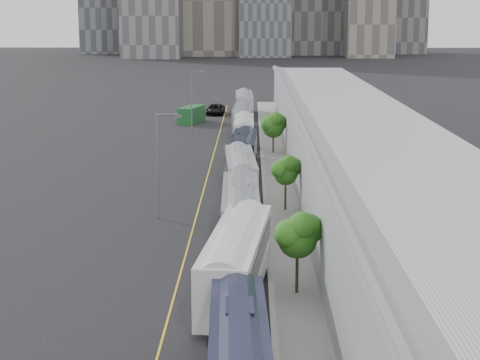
{
  "coord_description": "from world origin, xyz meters",
  "views": [
    {
      "loc": [
        2.99,
        -9.76,
        16.03
      ],
      "look_at": [
        2.05,
        53.49,
        3.0
      ],
      "focal_mm": 60.0,
      "sensor_mm": 36.0,
      "label": 1
    }
  ],
  "objects_px": {
    "bus_4": "(240,176)",
    "shipping_container": "(192,115)",
    "suv": "(216,109)",
    "bus_5": "(244,153)",
    "bus_2": "(237,267)",
    "street_lamp_far": "(193,98)",
    "bus_3": "(241,215)",
    "bus_7": "(243,120)",
    "bus_6": "(244,133)",
    "street_lamp_near": "(160,158)",
    "bus_8": "(244,106)"
  },
  "relations": [
    {
      "from": "bus_2",
      "to": "street_lamp_near",
      "type": "xyz_separation_m",
      "value": [
        -6.45,
        17.96,
        3.19
      ]
    },
    {
      "from": "bus_6",
      "to": "suv",
      "type": "height_order",
      "value": "bus_6"
    },
    {
      "from": "shipping_container",
      "to": "street_lamp_far",
      "type": "bearing_deg",
      "value": -69.03
    },
    {
      "from": "bus_4",
      "to": "shipping_container",
      "type": "height_order",
      "value": "bus_4"
    },
    {
      "from": "bus_2",
      "to": "bus_6",
      "type": "bearing_deg",
      "value": 96.12
    },
    {
      "from": "bus_2",
      "to": "bus_7",
      "type": "relative_size",
      "value": 1.12
    },
    {
      "from": "bus_3",
      "to": "street_lamp_near",
      "type": "relative_size",
      "value": 1.57
    },
    {
      "from": "bus_3",
      "to": "bus_4",
      "type": "relative_size",
      "value": 1.04
    },
    {
      "from": "bus_2",
      "to": "suv",
      "type": "bearing_deg",
      "value": 99.35
    },
    {
      "from": "bus_4",
      "to": "shipping_container",
      "type": "xyz_separation_m",
      "value": [
        -8.14,
        48.73,
        -0.34
      ]
    },
    {
      "from": "bus_2",
      "to": "street_lamp_near",
      "type": "relative_size",
      "value": 1.68
    },
    {
      "from": "bus_5",
      "to": "bus_2",
      "type": "bearing_deg",
      "value": -88.23
    },
    {
      "from": "bus_5",
      "to": "bus_7",
      "type": "xyz_separation_m",
      "value": [
        -0.45,
        27.2,
        0.04
      ]
    },
    {
      "from": "bus_4",
      "to": "street_lamp_near",
      "type": "relative_size",
      "value": 1.52
    },
    {
      "from": "street_lamp_far",
      "to": "suv",
      "type": "distance_m",
      "value": 23.19
    },
    {
      "from": "bus_4",
      "to": "bus_7",
      "type": "height_order",
      "value": "bus_4"
    },
    {
      "from": "bus_6",
      "to": "street_lamp_far",
      "type": "bearing_deg",
      "value": 129.45
    },
    {
      "from": "bus_4",
      "to": "suv",
      "type": "xyz_separation_m",
      "value": [
        -4.96,
        59.21,
        -0.73
      ]
    },
    {
      "from": "bus_2",
      "to": "bus_7",
      "type": "bearing_deg",
      "value": 96.36
    },
    {
      "from": "bus_3",
      "to": "suv",
      "type": "distance_m",
      "value": 74.49
    },
    {
      "from": "bus_4",
      "to": "street_lamp_far",
      "type": "xyz_separation_m",
      "value": [
        -6.98,
        36.49,
        3.47
      ]
    },
    {
      "from": "bus_8",
      "to": "suv",
      "type": "height_order",
      "value": "bus_8"
    },
    {
      "from": "bus_3",
      "to": "bus_7",
      "type": "relative_size",
      "value": 1.05
    },
    {
      "from": "bus_3",
      "to": "shipping_container",
      "type": "relative_size",
      "value": 2.08
    },
    {
      "from": "bus_2",
      "to": "bus_8",
      "type": "relative_size",
      "value": 1.06
    },
    {
      "from": "bus_7",
      "to": "bus_8",
      "type": "height_order",
      "value": "bus_8"
    },
    {
      "from": "bus_8",
      "to": "street_lamp_far",
      "type": "relative_size",
      "value": 1.55
    },
    {
      "from": "street_lamp_near",
      "to": "bus_6",
      "type": "bearing_deg",
      "value": 80.54
    },
    {
      "from": "bus_4",
      "to": "bus_8",
      "type": "height_order",
      "value": "bus_8"
    },
    {
      "from": "bus_3",
      "to": "bus_7",
      "type": "bearing_deg",
      "value": 89.37
    },
    {
      "from": "bus_2",
      "to": "street_lamp_far",
      "type": "relative_size",
      "value": 1.63
    },
    {
      "from": "bus_8",
      "to": "bus_6",
      "type": "bearing_deg",
      "value": -90.98
    },
    {
      "from": "street_lamp_near",
      "to": "suv",
      "type": "height_order",
      "value": "street_lamp_near"
    },
    {
      "from": "street_lamp_far",
      "to": "bus_3",
      "type": "bearing_deg",
      "value": -82.05
    },
    {
      "from": "bus_3",
      "to": "bus_7",
      "type": "xyz_separation_m",
      "value": [
        -0.5,
        55.14,
        -0.08
      ]
    },
    {
      "from": "bus_4",
      "to": "bus_5",
      "type": "height_order",
      "value": "bus_4"
    },
    {
      "from": "bus_3",
      "to": "bus_2",
      "type": "bearing_deg",
      "value": -91.32
    },
    {
      "from": "bus_4",
      "to": "street_lamp_far",
      "type": "height_order",
      "value": "street_lamp_far"
    },
    {
      "from": "bus_2",
      "to": "street_lamp_far",
      "type": "xyz_separation_m",
      "value": [
        -7.17,
        64.22,
        3.31
      ]
    },
    {
      "from": "bus_6",
      "to": "bus_8",
      "type": "bearing_deg",
      "value": 90.35
    },
    {
      "from": "bus_2",
      "to": "bus_5",
      "type": "bearing_deg",
      "value": 95.98
    },
    {
      "from": "bus_8",
      "to": "suv",
      "type": "bearing_deg",
      "value": 157.31
    },
    {
      "from": "street_lamp_near",
      "to": "street_lamp_far",
      "type": "bearing_deg",
      "value": 90.88
    },
    {
      "from": "bus_7",
      "to": "street_lamp_far",
      "type": "bearing_deg",
      "value": -150.9
    },
    {
      "from": "bus_7",
      "to": "bus_5",
      "type": "bearing_deg",
      "value": -87.81
    },
    {
      "from": "bus_8",
      "to": "street_lamp_far",
      "type": "bearing_deg",
      "value": -109.4
    },
    {
      "from": "bus_7",
      "to": "suv",
      "type": "distance_m",
      "value": 19.75
    },
    {
      "from": "bus_6",
      "to": "bus_8",
      "type": "distance_m",
      "value": 29.35
    },
    {
      "from": "bus_2",
      "to": "bus_3",
      "type": "bearing_deg",
      "value": 95.8
    },
    {
      "from": "shipping_container",
      "to": "suv",
      "type": "height_order",
      "value": "shipping_container"
    }
  ]
}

